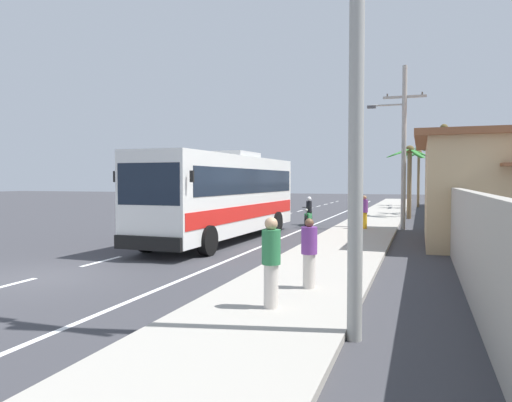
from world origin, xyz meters
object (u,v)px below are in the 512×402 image
at_px(palm_fourth, 432,159).
at_px(palm_second, 419,164).
at_px(pedestrian_far_walk, 309,252).
at_px(palm_third, 444,149).
at_px(palm_nearest, 410,165).
at_px(coach_bus_foreground, 224,194).
at_px(pedestrian_midwalk, 364,211).
at_px(motorcycle_beside_bus, 309,213).
at_px(utility_pole_nearest, 353,10).
at_px(utility_pole_mid, 403,143).
at_px(pedestrian_near_kerb, 271,260).

bearing_deg(palm_fourth, palm_second, 105.35).
height_order(pedestrian_far_walk, palm_third, palm_third).
distance_m(palm_nearest, palm_third, 4.26).
distance_m(palm_nearest, palm_second, 14.87).
height_order(coach_bus_foreground, palm_fourth, palm_fourth).
relative_size(pedestrian_midwalk, palm_third, 0.25).
xyz_separation_m(coach_bus_foreground, palm_third, (9.39, 17.98, 2.80)).
xyz_separation_m(pedestrian_midwalk, palm_nearest, (1.94, 8.99, 2.58)).
bearing_deg(palm_second, pedestrian_far_walk, -93.19).
relative_size(motorcycle_beside_bus, palm_fourth, 0.32).
xyz_separation_m(motorcycle_beside_bus, utility_pole_nearest, (5.01, -19.27, 4.57)).
relative_size(pedestrian_midwalk, pedestrian_far_walk, 1.06).
xyz_separation_m(palm_third, palm_fourth, (-0.62, 7.35, -0.40)).
height_order(utility_pole_mid, palm_nearest, utility_pole_mid).
relative_size(motorcycle_beside_bus, pedestrian_far_walk, 1.25).
bearing_deg(palm_fourth, pedestrian_far_walk, -95.47).
height_order(motorcycle_beside_bus, palm_fourth, palm_fourth).
relative_size(pedestrian_midwalk, utility_pole_nearest, 0.17).
bearing_deg(pedestrian_midwalk, palm_second, -44.74).
relative_size(motorcycle_beside_bus, palm_nearest, 0.40).
xyz_separation_m(motorcycle_beside_bus, pedestrian_near_kerb, (3.39, -18.33, 0.39)).
relative_size(motorcycle_beside_bus, utility_pole_mid, 0.23).
relative_size(motorcycle_beside_bus, pedestrian_midwalk, 1.18).
bearing_deg(palm_nearest, pedestrian_near_kerb, -94.48).
height_order(utility_pole_nearest, palm_nearest, utility_pole_nearest).
bearing_deg(utility_pole_nearest, pedestrian_near_kerb, 149.62).
distance_m(pedestrian_near_kerb, palm_nearest, 25.02).
height_order(pedestrian_midwalk, palm_fourth, palm_fourth).
xyz_separation_m(pedestrian_far_walk, utility_pole_nearest, (1.31, -2.84, 4.27)).
bearing_deg(utility_pole_mid, utility_pole_nearest, -90.41).
relative_size(pedestrian_midwalk, palm_second, 0.31).
bearing_deg(coach_bus_foreground, utility_pole_nearest, -58.58).
relative_size(pedestrian_midwalk, palm_nearest, 0.34).
relative_size(coach_bus_foreground, utility_pole_nearest, 1.19).
bearing_deg(palm_second, palm_nearest, -91.83).
bearing_deg(palm_nearest, palm_second, 88.17).
height_order(motorcycle_beside_bus, pedestrian_far_walk, pedestrian_far_walk).
distance_m(motorcycle_beside_bus, palm_fourth, 18.98).
distance_m(utility_pole_mid, palm_fourth, 18.44).
bearing_deg(palm_third, motorcycle_beside_bus, -127.27).
distance_m(pedestrian_near_kerb, pedestrian_far_walk, 1.92).
bearing_deg(palm_fourth, palm_third, -85.17).
xyz_separation_m(utility_pole_mid, palm_fourth, (1.79, 18.36, -0.07)).
height_order(pedestrian_near_kerb, palm_second, palm_second).
xyz_separation_m(pedestrian_near_kerb, palm_nearest, (1.95, 24.82, 2.53)).
bearing_deg(coach_bus_foreground, palm_fourth, 70.90).
distance_m(motorcycle_beside_bus, pedestrian_midwalk, 4.23).
bearing_deg(palm_third, pedestrian_midwalk, -108.49).
bearing_deg(pedestrian_far_walk, utility_pole_mid, -113.82).
relative_size(pedestrian_near_kerb, palm_fourth, 0.28).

